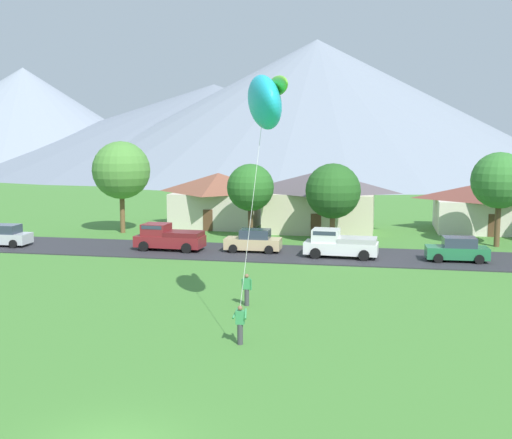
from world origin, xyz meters
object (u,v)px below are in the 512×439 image
object	(u,v)px
house_leftmost	(219,198)
tree_center	(250,188)
tree_near_right	(121,170)
parked_car_tan_mid_west	(254,241)
watcher_person	(247,289)
parked_car_green_west_end	(457,250)
parked_car_silver_mid_east	(4,236)
house_right_center	(320,200)
tree_left_of_center	(500,181)
pickup_truck_maroon_west_side	(168,237)
pickup_truck_white_east_side	(339,244)
tree_near_left	(333,191)
kite_flyer_with_kite	(265,103)
house_left_center	(488,206)

from	to	relation	value
house_leftmost	tree_center	world-z (taller)	tree_center
tree_near_right	parked_car_tan_mid_west	bearing A→B (deg)	-28.71
house_leftmost	watcher_person	distance (m)	30.31
parked_car_green_west_end	parked_car_silver_mid_east	size ratio (longest dim) A/B	1.00
parked_car_tan_mid_west	watcher_person	bearing A→B (deg)	-79.92
house_right_center	house_leftmost	bearing A→B (deg)	169.65
house_leftmost	tree_left_of_center	bearing A→B (deg)	-17.04
tree_center	parked_car_silver_mid_east	xyz separation A→B (m)	(-18.40, -7.63, -3.50)
pickup_truck_maroon_west_side	watcher_person	xyz separation A→B (m)	(9.22, -14.45, -0.18)
tree_left_of_center	pickup_truck_white_east_side	xyz separation A→B (m)	(-11.94, -7.30, -4.17)
tree_near_left	parked_car_tan_mid_west	size ratio (longest dim) A/B	1.54
parked_car_tan_mid_west	pickup_truck_white_east_side	xyz separation A→B (m)	(6.46, -1.02, 0.19)
watcher_person	parked_car_green_west_end	bearing A→B (deg)	49.80
parked_car_silver_mid_east	house_leftmost	bearing A→B (deg)	48.03
tree_left_of_center	house_right_center	bearing A→B (deg)	158.59
kite_flyer_with_kite	parked_car_tan_mid_west	bearing A→B (deg)	103.01
house_leftmost	tree_left_of_center	xyz separation A→B (m)	(24.70, -7.57, 2.57)
pickup_truck_white_east_side	watcher_person	bearing A→B (deg)	-105.10
pickup_truck_white_east_side	watcher_person	xyz separation A→B (m)	(-3.78, -14.03, -0.18)
house_leftmost	pickup_truck_white_east_side	xyz separation A→B (m)	(12.76, -14.87, -1.61)
house_leftmost	tree_left_of_center	distance (m)	25.96
house_left_center	parked_car_silver_mid_east	bearing A→B (deg)	-157.22
tree_near_left	parked_car_green_west_end	distance (m)	11.60
pickup_truck_white_east_side	kite_flyer_with_kite	distance (m)	19.68
pickup_truck_white_east_side	watcher_person	size ratio (longest dim) A/B	3.15
tree_left_of_center	pickup_truck_maroon_west_side	world-z (taller)	tree_left_of_center
house_left_center	watcher_person	size ratio (longest dim) A/B	5.91
tree_left_of_center	pickup_truck_maroon_west_side	distance (m)	26.20
parked_car_green_west_end	pickup_truck_white_east_side	distance (m)	8.17
parked_car_green_west_end	pickup_truck_maroon_west_side	xyz separation A→B (m)	(-21.17, 0.30, 0.19)
parked_car_silver_mid_east	pickup_truck_white_east_side	bearing A→B (deg)	0.64
watcher_person	parked_car_silver_mid_east	bearing A→B (deg)	148.74
parked_car_green_west_end	parked_car_tan_mid_west	xyz separation A→B (m)	(-14.63, 0.91, 0.00)
house_right_center	kite_flyer_with_kite	size ratio (longest dim) A/B	0.92
house_left_center	parked_car_green_west_end	bearing A→B (deg)	-105.17
tree_near_left	watcher_person	size ratio (longest dim) A/B	3.90
tree_left_of_center	parked_car_tan_mid_west	size ratio (longest dim) A/B	1.76
house_leftmost	tree_center	size ratio (longest dim) A/B	1.34
kite_flyer_with_kite	watcher_person	bearing A→B (deg)	115.43
pickup_truck_maroon_west_side	kite_flyer_with_kite	distance (m)	22.66
parked_car_green_west_end	tree_near_right	bearing A→B (deg)	163.50
parked_car_silver_mid_east	pickup_truck_maroon_west_side	size ratio (longest dim) A/B	0.81
tree_left_of_center	parked_car_green_west_end	bearing A→B (deg)	-117.70
house_left_center	tree_left_of_center	distance (m)	9.22
house_right_center	watcher_person	world-z (taller)	house_right_center
parked_car_tan_mid_west	pickup_truck_maroon_west_side	bearing A→B (deg)	-174.75
parked_car_green_west_end	pickup_truck_maroon_west_side	world-z (taller)	pickup_truck_maroon_west_side
house_right_center	tree_near_left	size ratio (longest dim) A/B	1.62
tree_near_right	pickup_truck_maroon_west_side	world-z (taller)	tree_near_right
parked_car_green_west_end	parked_car_silver_mid_east	distance (m)	34.57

